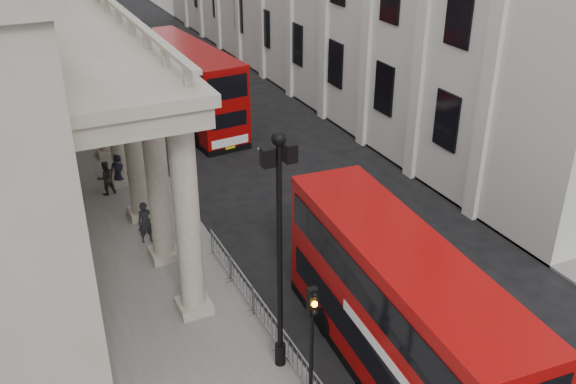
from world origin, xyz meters
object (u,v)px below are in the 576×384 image
(traffic_light, at_px, (312,326))
(bus_far, at_px, (188,84))
(lamp_post_south, at_px, (279,241))
(pedestrian_c, at_px, (119,170))
(lamp_post_mid, at_px, (147,90))
(pedestrian_b, at_px, (106,178))
(lamp_post_north, at_px, (90,26))
(bus_near, at_px, (398,310))
(pedestrian_a, at_px, (146,222))

(traffic_light, distance_m, bus_far, 25.64)
(lamp_post_south, height_order, pedestrian_c, lamp_post_south)
(traffic_light, distance_m, pedestrian_c, 17.98)
(lamp_post_mid, bearing_deg, pedestrian_b, -160.87)
(pedestrian_b, bearing_deg, traffic_light, 89.28)
(bus_far, distance_m, pedestrian_c, 9.91)
(lamp_post_north, height_order, bus_far, lamp_post_north)
(pedestrian_c, bearing_deg, lamp_post_mid, 16.09)
(bus_near, relative_size, pedestrian_b, 6.51)
(lamp_post_south, height_order, bus_near, lamp_post_south)
(bus_near, xyz_separation_m, pedestrian_c, (-5.12, 17.62, -1.54))
(bus_near, height_order, bus_far, bus_far)
(bus_far, distance_m, pedestrian_b, 10.93)
(lamp_post_south, relative_size, pedestrian_c, 4.58)
(pedestrian_a, bearing_deg, bus_far, 65.71)
(lamp_post_north, bearing_deg, bus_far, -63.78)
(lamp_post_north, bearing_deg, bus_near, -84.59)
(traffic_light, xyz_separation_m, bus_far, (4.20, 25.29, -0.47))
(lamp_post_mid, relative_size, pedestrian_a, 4.37)
(traffic_light, height_order, pedestrian_c, traffic_light)
(lamp_post_north, bearing_deg, traffic_light, -89.83)
(traffic_light, relative_size, pedestrian_b, 2.42)
(traffic_light, bearing_deg, bus_far, 80.58)
(traffic_light, bearing_deg, pedestrian_a, 100.43)
(bus_far, xyz_separation_m, pedestrian_c, (-6.21, -7.55, -1.61))
(pedestrian_b, xyz_separation_m, pedestrian_c, (0.81, 0.67, 0.02))
(lamp_post_north, height_order, pedestrian_c, lamp_post_north)
(traffic_light, xyz_separation_m, bus_near, (3.11, 0.12, -0.54))
(lamp_post_mid, distance_m, pedestrian_a, 7.72)
(traffic_light, height_order, bus_far, bus_far)
(lamp_post_mid, xyz_separation_m, pedestrian_a, (-2.04, -6.38, -3.84))
(lamp_post_north, relative_size, pedestrian_c, 4.58)
(traffic_light, bearing_deg, pedestrian_b, 99.38)
(lamp_post_mid, height_order, traffic_light, lamp_post_mid)
(pedestrian_b, bearing_deg, pedestrian_a, 87.01)
(lamp_post_mid, distance_m, bus_near, 18.33)
(lamp_post_south, bearing_deg, bus_near, -30.60)
(bus_far, xyz_separation_m, pedestrian_b, (-7.02, -8.22, -1.63))
(traffic_light, bearing_deg, lamp_post_north, 90.17)
(lamp_post_north, height_order, pedestrian_b, lamp_post_north)
(traffic_light, distance_m, pedestrian_a, 12.01)
(pedestrian_a, bearing_deg, bus_near, -64.87)
(lamp_post_south, distance_m, pedestrian_b, 15.79)
(lamp_post_south, xyz_separation_m, bus_far, (4.30, 23.28, -2.27))
(lamp_post_north, xyz_separation_m, pedestrian_c, (-1.91, -16.28, -3.88))
(lamp_post_north, bearing_deg, pedestrian_b, -99.12)
(lamp_post_north, distance_m, pedestrian_b, 17.60)
(lamp_post_south, height_order, pedestrian_b, lamp_post_south)
(traffic_light, relative_size, pedestrian_c, 2.37)
(lamp_post_south, distance_m, bus_near, 4.40)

